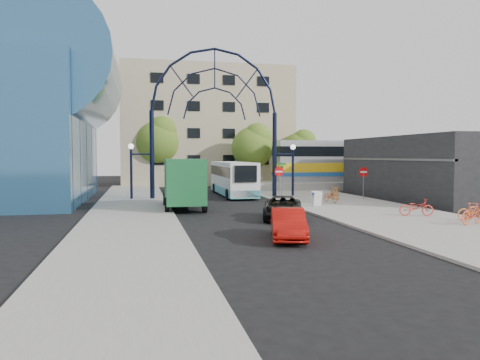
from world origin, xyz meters
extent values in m
plane|color=black|center=(0.00, 0.00, 0.00)|extent=(120.00, 120.00, 0.00)
cube|color=gray|center=(8.00, 4.00, 0.06)|extent=(8.00, 56.00, 0.12)
cube|color=gray|center=(-6.50, 6.00, 0.06)|extent=(5.00, 50.00, 0.12)
cylinder|color=black|center=(-5.00, 14.00, 3.50)|extent=(0.36, 0.36, 7.00)
cylinder|color=black|center=(5.00, 14.00, 3.50)|extent=(0.36, 0.36, 7.00)
cylinder|color=black|center=(-6.60, 14.00, 2.00)|extent=(0.20, 0.20, 4.00)
cylinder|color=black|center=(6.60, 14.00, 2.00)|extent=(0.20, 0.20, 4.00)
sphere|color=white|center=(-6.60, 14.00, 4.20)|extent=(0.44, 0.44, 0.44)
sphere|color=white|center=(6.60, 14.00, 4.20)|extent=(0.44, 0.44, 0.44)
cylinder|color=slate|center=(4.80, 12.00, 1.22)|extent=(0.06, 0.06, 2.20)
cylinder|color=red|center=(4.80, 12.00, 2.22)|extent=(0.80, 0.04, 0.80)
cube|color=white|center=(4.80, 11.97, 2.22)|extent=(0.55, 0.02, 0.12)
cylinder|color=slate|center=(11.00, 10.00, 1.22)|extent=(0.06, 0.06, 2.20)
cylinder|color=red|center=(11.00, 10.00, 2.22)|extent=(0.76, 0.04, 0.76)
cube|color=white|center=(11.00, 9.97, 2.22)|extent=(0.55, 0.02, 0.12)
cylinder|color=slate|center=(5.20, 12.60, 1.52)|extent=(0.05, 0.05, 2.80)
cube|color=#146626|center=(5.20, 12.60, 2.82)|extent=(0.70, 0.03, 0.18)
cube|color=#146626|center=(5.20, 12.60, 2.57)|extent=(0.03, 0.70, 0.18)
cube|color=white|center=(5.60, 5.80, 0.62)|extent=(0.55, 0.26, 0.99)
cube|color=white|center=(5.60, 6.15, 0.62)|extent=(0.55, 0.26, 0.99)
cube|color=#1E59A5|center=(5.60, 5.98, 0.95)|extent=(0.55, 0.42, 0.14)
cylinder|color=#2B5C86|center=(-12.00, 15.00, 10.00)|extent=(9.00, 16.00, 9.00)
cube|color=black|center=(16.00, 10.00, 2.50)|extent=(6.00, 16.00, 5.00)
cube|color=tan|center=(2.00, 35.00, 7.00)|extent=(20.00, 12.00, 14.00)
cube|color=gray|center=(20.00, 22.00, 0.40)|extent=(32.00, 5.00, 0.80)
cube|color=#B7B7BC|center=(20.00, 22.00, 2.90)|extent=(25.00, 3.00, 4.20)
cube|color=gold|center=(20.00, 22.00, 2.30)|extent=(25.10, 3.05, 0.90)
cube|color=black|center=(20.00, 22.00, 3.90)|extent=(25.05, 3.05, 1.00)
cube|color=#1E59A5|center=(20.00, 22.00, 1.60)|extent=(25.10, 3.05, 0.35)
cylinder|color=#382314|center=(6.00, 26.00, 1.26)|extent=(0.36, 0.36, 2.52)
sphere|color=#306019|center=(6.00, 26.00, 4.34)|extent=(4.48, 4.48, 4.48)
sphere|color=#306019|center=(6.50, 25.70, 5.46)|extent=(3.08, 3.08, 3.08)
cylinder|color=#382314|center=(-4.00, 30.00, 1.44)|extent=(0.36, 0.36, 2.88)
sphere|color=#306019|center=(-4.00, 30.00, 4.96)|extent=(5.12, 5.12, 5.12)
sphere|color=#306019|center=(-3.50, 29.70, 6.24)|extent=(3.52, 3.52, 3.52)
cylinder|color=#382314|center=(12.00, 28.00, 1.17)|extent=(0.36, 0.36, 2.34)
sphere|color=#306019|center=(12.00, 28.00, 4.03)|extent=(4.16, 4.16, 4.16)
sphere|color=#306019|center=(12.50, 27.70, 5.07)|extent=(2.86, 2.86, 2.86)
cube|color=white|center=(1.98, 16.57, 1.60)|extent=(2.45, 10.54, 2.65)
cube|color=#56B8C1|center=(1.98, 16.57, 0.50)|extent=(2.47, 10.54, 0.64)
cube|color=black|center=(1.98, 16.57, 2.15)|extent=(2.49, 10.33, 0.82)
cube|color=black|center=(1.92, 11.24, 2.10)|extent=(1.73, 0.15, 1.28)
cube|color=black|center=(2.04, 21.78, 1.46)|extent=(2.19, 0.19, 1.46)
cylinder|color=black|center=(0.88, 19.84, 0.44)|extent=(0.27, 0.88, 0.88)
cylinder|color=black|center=(3.15, 19.81, 0.44)|extent=(0.27, 0.88, 0.88)
cylinder|color=black|center=(0.80, 12.69, 0.44)|extent=(0.27, 0.88, 0.88)
cylinder|color=black|center=(3.08, 12.66, 0.44)|extent=(0.27, 0.88, 0.88)
cube|color=black|center=(-3.12, 9.18, 1.09)|extent=(2.34, 2.44, 2.18)
cube|color=black|center=(-3.09, 10.37, 1.54)|extent=(1.98, 0.15, 0.99)
cube|color=#1A6332|center=(-3.19, 6.21, 1.88)|extent=(2.49, 4.62, 2.78)
cylinder|color=black|center=(-4.27, 8.91, 0.48)|extent=(0.28, 0.96, 0.95)
cylinder|color=black|center=(-1.99, 8.85, 0.48)|extent=(0.28, 0.96, 0.95)
cylinder|color=black|center=(-4.36, 5.05, 0.48)|extent=(0.28, 0.96, 0.95)
cylinder|color=black|center=(-2.08, 4.99, 0.48)|extent=(0.28, 0.96, 0.95)
imported|color=black|center=(1.69, 1.02, 0.63)|extent=(3.33, 4.97, 1.27)
imported|color=#AC0F0A|center=(0.07, -4.87, 0.64)|extent=(2.27, 4.10, 1.28)
imported|color=#CA6628|center=(7.44, 8.00, 0.58)|extent=(0.84, 1.81, 0.92)
imported|color=orange|center=(8.67, 10.14, 0.63)|extent=(0.52, 1.71, 1.02)
imported|color=#E93B2E|center=(9.15, 0.01, 0.60)|extent=(1.94, 1.20, 0.96)
imported|color=#E34F2D|center=(10.00, -3.44, 0.66)|extent=(1.85, 1.10, 1.07)
imported|color=orange|center=(11.04, -2.39, 0.61)|extent=(1.98, 1.11, 0.99)
camera|label=1|loc=(-5.94, -23.33, 3.49)|focal=35.00mm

